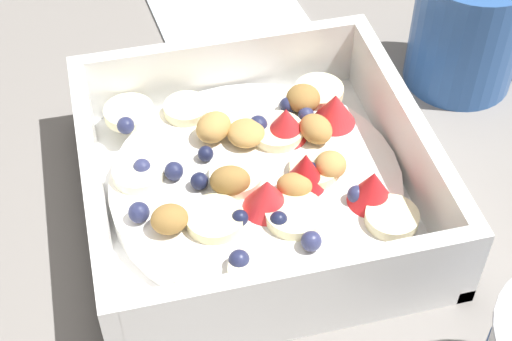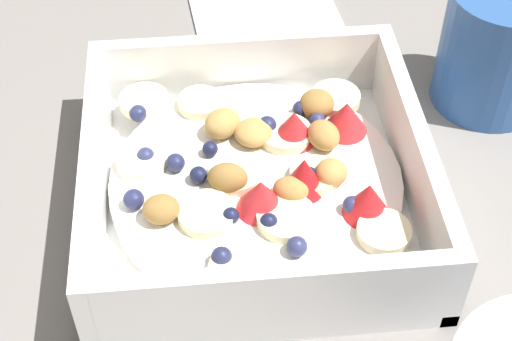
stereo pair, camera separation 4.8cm
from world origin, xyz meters
name	(u,v)px [view 1 (the left image)]	position (x,y,z in m)	size (l,w,h in m)	color
ground_plane	(229,208)	(0.00, 0.00, 0.00)	(2.40, 2.40, 0.00)	gray
fruit_bowl	(259,180)	(0.00, 0.02, 0.02)	(0.21, 0.21, 0.06)	white
coffee_mug	(470,29)	(-0.09, 0.20, 0.05)	(0.08, 0.11, 0.09)	#2D5699
folded_napkin	(225,6)	(-0.22, 0.04, 0.00)	(0.12, 0.12, 0.01)	silver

